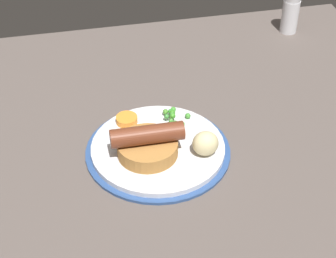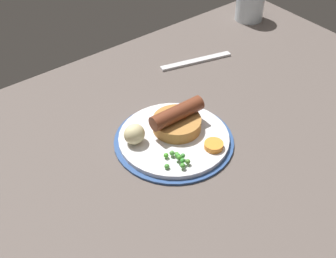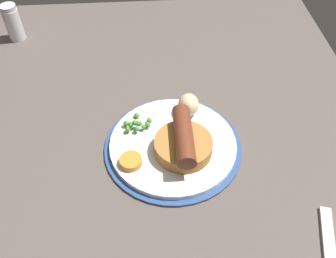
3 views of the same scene
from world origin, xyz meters
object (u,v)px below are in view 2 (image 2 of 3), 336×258
pea_pile (177,158)px  carrot_slice_0 (214,145)px  sausage_pudding (177,120)px  drinking_glass (250,2)px  fork (196,61)px  dinner_plate (174,140)px  potato_chunk_0 (134,134)px

pea_pile → carrot_slice_0: size_ratio=1.38×
sausage_pudding → pea_pile: 9.45cm
sausage_pudding → carrot_slice_0: size_ratio=3.15×
sausage_pudding → drinking_glass: drinking_glass is taller
sausage_pudding → fork: 26.99cm
dinner_plate → fork: 29.24cm
carrot_slice_0 → pea_pile: bearing=-8.4°
sausage_pudding → potato_chunk_0: 8.92cm
sausage_pudding → fork: bearing=41.9°
dinner_plate → sausage_pudding: size_ratio=2.05×
carrot_slice_0 → drinking_glass: drinking_glass is taller
pea_pile → drinking_glass: 61.64cm
carrot_slice_0 → fork: bearing=-124.8°
pea_pile → carrot_slice_0: bearing=171.6°
potato_chunk_0 → fork: 33.14cm
sausage_pudding → potato_chunk_0: (8.75, -1.77, -0.04)cm
carrot_slice_0 → fork: (-18.22, -26.18, -1.65)cm
pea_pile → fork: 36.14cm
sausage_pudding → drinking_glass: size_ratio=1.13×
sausage_pudding → pea_pile: sausage_pudding is taller
pea_pile → drinking_glass: (-51.93, -33.11, 2.66)cm
carrot_slice_0 → drinking_glass: bearing=-142.2°
dinner_plate → drinking_glass: drinking_glass is taller
dinner_plate → pea_pile: pea_pile is taller
dinner_plate → drinking_glass: 55.39cm
potato_chunk_0 → carrot_slice_0: (-10.69, 10.29, -1.44)cm
potato_chunk_0 → carrot_slice_0: bearing=136.1°
dinner_plate → potato_chunk_0: 8.08cm
dinner_plate → sausage_pudding: sausage_pudding is taller
dinner_plate → fork: size_ratio=1.29×
pea_pile → potato_chunk_0: (2.92, -9.14, 1.06)cm
pea_pile → fork: bearing=-136.1°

